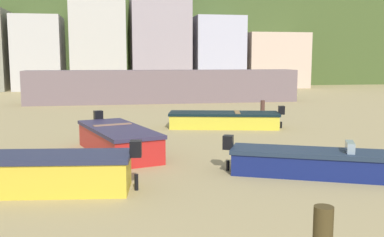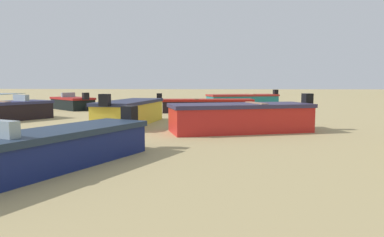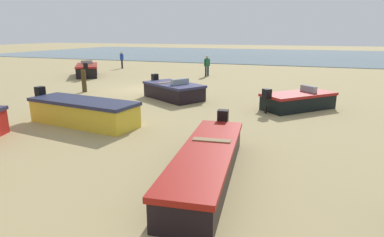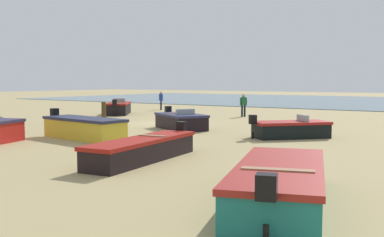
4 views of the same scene
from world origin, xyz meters
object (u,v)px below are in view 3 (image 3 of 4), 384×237
at_px(boat_black_8, 298,101).
at_px(mooring_post_mid_beach, 84,81).
at_px(boat_black_5, 207,163).
at_px(boat_black_1, 173,91).
at_px(beach_walker_foreground, 122,59).
at_px(beach_walker_distant, 207,64).
at_px(boat_black_0, 87,70).
at_px(boat_yellow_3, 83,112).

xyz_separation_m(boat_black_8, mooring_post_mid_beach, (11.86, -0.32, 0.26)).
bearing_deg(boat_black_5, mooring_post_mid_beach, -47.03).
distance_m(boat_black_1, boat_black_8, 6.20).
height_order(mooring_post_mid_beach, beach_walker_foreground, beach_walker_foreground).
distance_m(boat_black_8, beach_walker_distant, 12.09).
relative_size(boat_black_0, mooring_post_mid_beach, 3.33).
bearing_deg(boat_black_8, boat_black_5, -58.00).
bearing_deg(beach_walker_distant, boat_black_5, -120.98).
bearing_deg(beach_walker_foreground, boat_black_5, -5.39).
height_order(boat_yellow_3, beach_walker_distant, beach_walker_distant).
xyz_separation_m(boat_black_5, beach_walker_distant, (5.73, -17.80, 0.58)).
relative_size(boat_black_0, boat_yellow_3, 0.91).
bearing_deg(beach_walker_distant, boat_yellow_3, -138.91).
xyz_separation_m(boat_black_0, beach_walker_distant, (-9.07, -3.09, 0.49)).
height_order(boat_black_5, beach_walker_distant, beach_walker_distant).
distance_m(boat_black_8, mooring_post_mid_beach, 11.87).
distance_m(boat_black_0, boat_black_5, 20.86).
height_order(boat_black_0, boat_black_1, boat_black_0).
distance_m(boat_black_0, beach_walker_foreground, 5.96).
bearing_deg(boat_black_0, boat_black_5, -80.96).
distance_m(boat_black_1, beach_walker_foreground, 16.20).
bearing_deg(mooring_post_mid_beach, beach_walker_foreground, -67.25).
relative_size(boat_black_1, boat_black_8, 1.09).
bearing_deg(beach_walker_foreground, boat_black_8, 11.84).
relative_size(boat_black_1, mooring_post_mid_beach, 2.92).
xyz_separation_m(mooring_post_mid_beach, beach_walker_distant, (-4.50, -9.25, 0.31)).
distance_m(boat_black_5, beach_walker_distant, 18.71).
xyz_separation_m(boat_black_0, boat_black_8, (-16.43, 6.48, -0.08)).
relative_size(mooring_post_mid_beach, beach_walker_distant, 0.79).
bearing_deg(boat_black_5, boat_black_1, -68.91).
bearing_deg(boat_black_1, boat_black_5, 59.12).
xyz_separation_m(boat_black_0, boat_black_1, (-10.24, 6.21, -0.04)).
relative_size(boat_yellow_3, beach_walker_foreground, 2.89).
height_order(boat_black_8, beach_walker_foreground, beach_walker_foreground).
distance_m(boat_black_1, boat_black_5, 9.64).
distance_m(boat_yellow_3, beach_walker_foreground, 20.19).
bearing_deg(boat_black_5, beach_walker_distant, -79.28).
xyz_separation_m(boat_black_8, beach_walker_distant, (7.36, -9.57, 0.57)).
xyz_separation_m(boat_yellow_3, boat_black_5, (-5.75, 2.83, -0.10)).
height_order(boat_black_0, beach_walker_foreground, beach_walker_foreground).
bearing_deg(beach_walker_distant, boat_black_0, 150.03).
bearing_deg(beach_walker_foreground, beach_walker_distant, 31.62).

